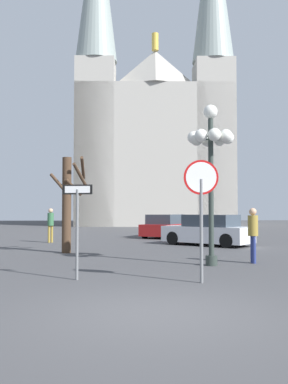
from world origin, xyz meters
name	(u,v)px	position (x,y,z in m)	size (l,w,h in m)	color
ground_plane	(156,313)	(0.00, 0.00, 0.00)	(120.00, 120.00, 0.00)	#424244
cathedral	(154,131)	(3.14, 40.07, 10.55)	(17.04, 13.94, 36.09)	#ADA89E
stop_sign	(201,196)	(1.30, 2.80, 2.02)	(0.82, 0.08, 2.86)	slate
one_way_arrow_sign	(77,218)	(-1.64, 3.39, 1.50)	(0.74, 0.14, 2.31)	slate
street_lamp	(211,150)	(2.19, 5.81, 3.53)	(1.44, 1.44, 4.94)	#2D3833
bare_tree	(68,201)	(-2.66, 9.80, 2.04)	(1.58, 1.55, 3.77)	#473323
parked_car_near_white	(208,231)	(3.61, 13.04, 0.69)	(4.31, 4.08, 1.47)	silver
parked_car_far_red	(166,227)	(2.23, 18.94, 0.66)	(3.59, 4.53, 1.41)	maroon
pedestrian_walking	(51,222)	(-4.20, 15.16, 1.08)	(0.32, 0.32, 1.77)	olive
pedestrian_standing	(253,230)	(3.63, 6.28, 1.07)	(0.32, 0.32, 1.75)	navy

